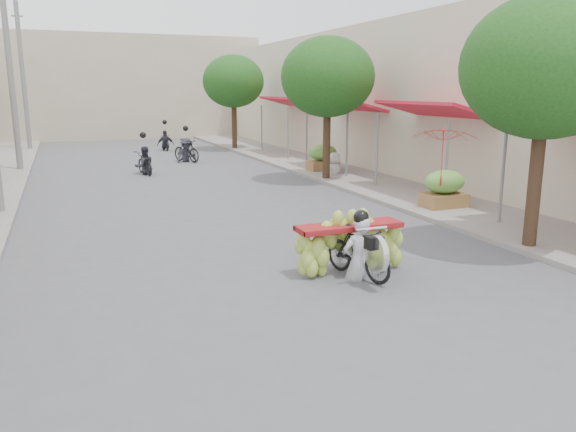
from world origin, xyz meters
The scene contains 17 objects.
ground centered at (0.00, 0.00, 0.00)m, with size 120.00×120.00×0.00m, color #525257.
sidewalk_right centered at (7.00, 15.00, 0.06)m, with size 4.00×60.00×0.12m, color gray.
shophouse_row_right centered at (11.99, 14.00, 3.00)m, with size 9.77×40.00×6.00m.
far_building centered at (0.00, 38.00, 3.50)m, with size 20.00×6.00×7.00m, color #B9AB92.
utility_pole_far centered at (-5.40, 21.00, 4.03)m, with size 0.60×0.24×8.00m.
utility_pole_back centered at (-5.40, 30.00, 4.03)m, with size 0.60×0.24×8.00m.
street_tree_near centered at (5.40, 4.00, 3.78)m, with size 3.40×3.40×5.25m.
street_tree_mid centered at (5.40, 14.00, 3.78)m, with size 3.40×3.40×5.25m.
street_tree_far centered at (5.40, 26.00, 3.78)m, with size 3.40×3.40×5.25m.
produce_crate_mid centered at (6.20, 8.00, 0.71)m, with size 1.20×0.88×1.16m.
produce_crate_far centered at (6.20, 16.00, 0.71)m, with size 1.20×0.88×1.16m.
banana_motorbike centered at (1.14, 3.93, 0.71)m, with size 2.20×1.83×2.15m.
market_umbrella centered at (5.77, 7.57, 2.40)m, with size 2.00×2.00×1.60m.
pedestrian centered at (6.22, 14.92, 0.95)m, with size 0.94×0.77×1.66m.
bg_motorbike_a centered at (-0.67, 18.30, 0.75)m, with size 0.86×1.67×1.95m.
bg_motorbike_b centered at (1.72, 21.57, 0.83)m, with size 1.29×1.88×1.95m.
bg_motorbike_c centered at (1.71, 27.18, 0.84)m, with size 0.98×1.43×1.95m.
Camera 1 is at (-3.66, -4.80, 3.36)m, focal length 35.00 mm.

